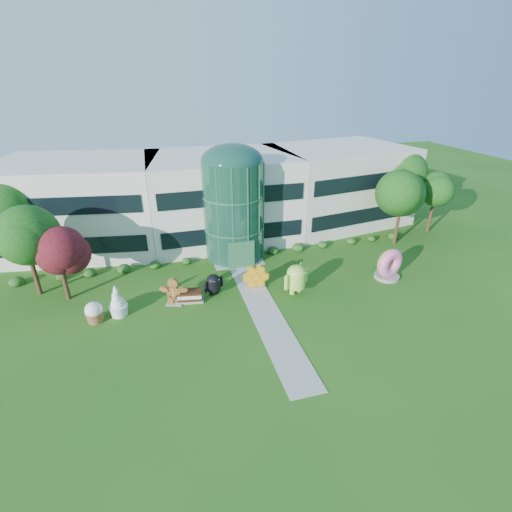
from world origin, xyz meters
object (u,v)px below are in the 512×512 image
object	(u,v)px
android_green	(296,277)
android_black	(214,283)
gingerbread	(174,291)
donut	(389,263)

from	to	relation	value
android_green	android_black	xyz separation A→B (m)	(-6.91, 1.69, -0.45)
gingerbread	android_green	bearing A→B (deg)	13.90
android_green	donut	bearing A→B (deg)	-20.62
android_green	donut	xyz separation A→B (m)	(9.18, 0.12, -0.05)
android_green	gingerbread	distance (m)	10.38
android_black	gingerbread	world-z (taller)	gingerbread
android_green	gingerbread	world-z (taller)	android_green
android_green	donut	size ratio (longest dim) A/B	1.03
android_green	android_black	distance (m)	7.13
donut	android_green	bearing A→B (deg)	165.33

